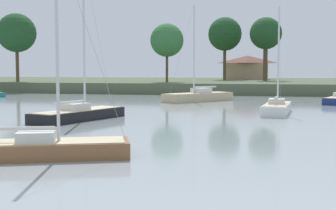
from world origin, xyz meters
TOP-DOWN VIEW (x-y plane):
  - far_shore_bank at (0.00, 86.66)m, footprint 229.51×58.01m
  - sailboat_black at (-0.26, 20.96)m, footprint 5.13×9.10m
  - sailboat_sand at (5.98, 43.95)m, footprint 8.30×9.31m
  - sailboat_wood at (4.41, 6.21)m, footprint 7.79×4.77m
  - sailboat_white at (15.19, 29.51)m, footprint 2.95×8.00m
  - shore_tree_center at (14.22, 79.67)m, footprint 6.30×6.30m
  - shore_tree_center_right at (5.73, 84.85)m, footprint 7.10×7.10m
  - shore_tree_inland_c at (-2.84, 66.10)m, footprint 5.88×5.88m
  - shore_tree_right at (-29.91, 62.56)m, footprint 7.00×7.00m
  - cottage_behind_trees at (10.29, 90.87)m, footprint 9.79×7.26m

SIDE VIEW (x-z plane):
  - sailboat_wood at x=4.41m, z-range -4.96..5.40m
  - sailboat_white at x=15.19m, z-range -4.91..5.39m
  - sailboat_black at x=-0.26m, z-range -6.47..7.01m
  - sailboat_sand at x=5.98m, z-range -6.07..6.63m
  - far_shore_bank at x=0.00m, z-range 0.00..1.80m
  - cottage_behind_trees at x=10.29m, z-range 1.89..7.25m
  - shore_tree_inland_c at x=-2.84m, z-range 4.00..14.31m
  - shore_tree_right at x=-29.91m, z-range 4.44..16.78m
  - shore_tree_center at x=14.22m, z-range 4.79..17.31m
  - shore_tree_center_right at x=5.73m, z-range 4.85..18.16m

